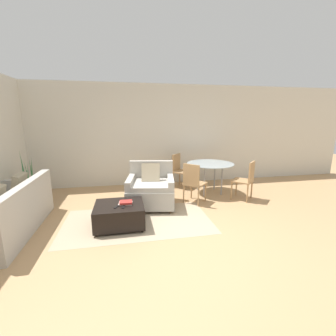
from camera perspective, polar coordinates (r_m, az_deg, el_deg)
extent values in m
plane|color=tan|center=(3.59, 4.39, -18.42)|extent=(20.00, 20.00, 0.00)
cube|color=beige|center=(6.33, -3.38, 8.27)|extent=(12.00, 0.06, 2.75)
cube|color=tan|center=(4.25, -7.61, -13.25)|extent=(2.64, 1.45, 0.00)
cube|color=beige|center=(3.82, -7.13, -16.34)|extent=(2.58, 0.05, 0.00)
cube|color=beige|center=(4.04, -7.38, -14.69)|extent=(2.58, 0.05, 0.00)
cube|color=beige|center=(4.25, -7.61, -13.22)|extent=(2.58, 0.05, 0.00)
cube|color=beige|center=(4.47, -7.81, -11.88)|extent=(2.58, 0.05, 0.00)
cube|color=beige|center=(4.69, -7.99, -10.67)|extent=(2.58, 0.05, 0.00)
cube|color=#B2ADA3|center=(4.59, -36.04, -10.97)|extent=(0.89, 1.99, 0.40)
cube|color=#B2ADA3|center=(4.31, -32.21, -6.01)|extent=(0.14, 1.99, 0.43)
cube|color=#B2ADA3|center=(5.30, -32.35, -3.79)|extent=(0.82, 0.12, 0.26)
cube|color=tan|center=(4.80, -33.62, -3.63)|extent=(0.19, 0.40, 0.41)
cube|color=#B2ADA3|center=(4.83, -4.38, -6.80)|extent=(1.10, 1.08, 0.38)
cube|color=#B2ADA3|center=(4.72, -4.45, -4.23)|extent=(0.85, 0.92, 0.10)
cube|color=#B2ADA3|center=(5.10, -4.24, -0.78)|extent=(0.97, 0.28, 0.47)
cube|color=#B2ADA3|center=(4.78, -9.49, -3.52)|extent=(0.26, 0.87, 0.20)
cube|color=#B2ADA3|center=(4.74, 0.65, -3.50)|extent=(0.26, 0.87, 0.20)
cylinder|color=brown|center=(4.59, -9.67, -10.94)|extent=(0.05, 0.05, 0.06)
cylinder|color=brown|center=(4.55, 0.56, -10.99)|extent=(0.05, 0.05, 0.06)
cylinder|color=brown|center=(5.30, -8.51, -7.62)|extent=(0.05, 0.05, 0.06)
cylinder|color=brown|center=(5.26, 0.26, -7.62)|extent=(0.05, 0.05, 0.06)
cube|color=tan|center=(4.81, -4.41, -1.16)|extent=(0.41, 0.27, 0.40)
cube|color=black|center=(4.07, -12.22, -11.34)|extent=(0.83, 0.72, 0.35)
cylinder|color=black|center=(3.91, -17.74, -15.95)|extent=(0.04, 0.04, 0.04)
cylinder|color=black|center=(3.88, -6.53, -15.59)|extent=(0.04, 0.04, 0.04)
cylinder|color=black|center=(4.46, -16.85, -12.19)|extent=(0.04, 0.04, 0.04)
cylinder|color=black|center=(4.44, -7.19, -11.85)|extent=(0.04, 0.04, 0.04)
cube|color=beige|center=(4.00, -10.73, -8.81)|extent=(0.25, 0.20, 0.02)
cube|color=#B72D28|center=(3.98, -10.65, -8.54)|extent=(0.22, 0.17, 0.03)
cube|color=black|center=(3.88, -11.21, -9.61)|extent=(0.06, 0.15, 0.01)
cube|color=black|center=(3.90, -12.93, -9.54)|extent=(0.10, 0.15, 0.01)
cylinder|color=brown|center=(5.82, -31.41, -6.30)|extent=(0.37, 0.37, 0.30)
cylinder|color=black|center=(5.78, -31.57, -4.99)|extent=(0.34, 0.34, 0.02)
cone|color=#387A42|center=(5.67, -31.33, -1.40)|extent=(0.05, 0.10, 0.72)
cone|color=#387A42|center=(5.73, -31.23, -1.25)|extent=(0.12, 0.11, 0.72)
cone|color=#387A42|center=(5.76, -31.99, -1.76)|extent=(0.10, 0.07, 0.63)
cone|color=#387A42|center=(5.73, -32.87, -1.47)|extent=(0.04, 0.08, 0.72)
cone|color=#387A42|center=(5.63, -32.77, -0.73)|extent=(0.14, 0.11, 0.90)
cone|color=#387A42|center=(5.60, -31.99, -1.90)|extent=(0.12, 0.07, 0.67)
cylinder|color=#99A8AD|center=(5.64, 10.70, 1.12)|extent=(1.15, 1.15, 0.01)
cylinder|color=#99999E|center=(5.44, 9.21, -3.32)|extent=(0.04, 0.04, 0.74)
cylinder|color=#99999E|center=(5.61, 13.50, -3.03)|extent=(0.04, 0.04, 0.74)
cylinder|color=#99999E|center=(5.85, 7.71, -2.16)|extent=(0.04, 0.04, 0.74)
cylinder|color=#99999E|center=(6.00, 11.76, -1.92)|extent=(0.04, 0.04, 0.74)
cube|color=tan|center=(5.00, 6.87, -3.92)|extent=(0.59, 0.59, 0.03)
cube|color=tan|center=(4.78, 5.90, -1.71)|extent=(0.29, 0.29, 0.45)
cylinder|color=tan|center=(5.15, 9.51, -6.14)|extent=(0.03, 0.03, 0.42)
cylinder|color=tan|center=(5.30, 5.96, -5.49)|extent=(0.03, 0.03, 0.42)
cylinder|color=tan|center=(4.84, 7.72, -7.31)|extent=(0.03, 0.03, 0.42)
cylinder|color=tan|center=(5.00, 4.00, -6.57)|extent=(0.03, 0.03, 0.42)
cube|color=tan|center=(5.45, 18.35, -3.10)|extent=(0.59, 0.59, 0.03)
cube|color=tan|center=(5.35, 20.48, -0.89)|extent=(0.29, 0.29, 0.45)
cylinder|color=tan|center=(5.73, 16.96, -4.60)|extent=(0.03, 0.03, 0.42)
cylinder|color=tan|center=(5.40, 15.81, -5.58)|extent=(0.03, 0.03, 0.42)
cylinder|color=tan|center=(5.64, 20.46, -5.12)|extent=(0.03, 0.03, 0.42)
cylinder|color=tan|center=(5.31, 19.52, -6.15)|extent=(0.03, 0.03, 0.42)
cube|color=tan|center=(6.06, 3.59, -0.93)|extent=(0.59, 0.59, 0.03)
cube|color=tan|center=(6.10, 2.08, 1.49)|extent=(0.29, 0.29, 0.45)
cylinder|color=tan|center=(5.88, 4.18, -3.64)|extent=(0.03, 0.03, 0.42)
cylinder|color=tan|center=(6.18, 5.84, -2.85)|extent=(0.03, 0.03, 0.42)
cylinder|color=tan|center=(6.06, 1.22, -3.11)|extent=(0.03, 0.03, 0.42)
cylinder|color=tan|center=(6.35, 2.98, -2.38)|extent=(0.03, 0.03, 0.42)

